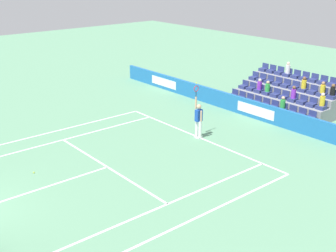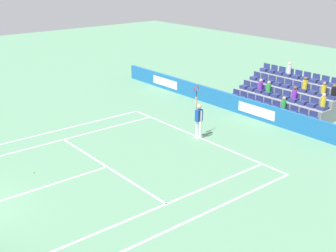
# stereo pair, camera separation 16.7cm
# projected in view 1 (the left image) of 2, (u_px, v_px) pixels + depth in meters

# --- Properties ---
(line_baseline) EXTENTS (10.97, 0.10, 0.01)m
(line_baseline) POSITION_uv_depth(u_px,v_px,m) (199.00, 137.00, 22.60)
(line_baseline) COLOR white
(line_baseline) RESTS_ON ground
(line_service) EXTENTS (8.23, 0.10, 0.01)m
(line_service) POSITION_uv_depth(u_px,v_px,m) (107.00, 167.00, 19.31)
(line_service) COLOR white
(line_service) RESTS_ON ground
(line_centre_service) EXTENTS (0.10, 6.40, 0.01)m
(line_centre_service) POSITION_uv_depth(u_px,v_px,m) (38.00, 189.00, 17.39)
(line_centre_service) COLOR white
(line_centre_service) RESTS_ON ground
(line_singles_sideline_left) EXTENTS (0.10, 11.89, 0.01)m
(line_singles_sideline_left) POSITION_uv_depth(u_px,v_px,m) (55.00, 142.00, 22.00)
(line_singles_sideline_left) COLOR white
(line_singles_sideline_left) RESTS_ON ground
(line_singles_sideline_right) EXTENTS (0.10, 11.89, 0.01)m
(line_singles_sideline_right) POSITION_uv_depth(u_px,v_px,m) (158.00, 208.00, 16.07)
(line_singles_sideline_right) COLOR white
(line_singles_sideline_right) RESTS_ON ground
(line_doubles_sideline_left) EXTENTS (0.10, 11.89, 0.01)m
(line_doubles_sideline_left) POSITION_uv_depth(u_px,v_px,m) (43.00, 134.00, 22.99)
(line_doubles_sideline_left) COLOR white
(line_doubles_sideline_left) RESTS_ON ground
(line_doubles_sideline_right) EXTENTS (0.10, 11.89, 0.01)m
(line_doubles_sideline_right) POSITION_uv_depth(u_px,v_px,m) (183.00, 224.00, 15.08)
(line_doubles_sideline_right) COLOR white
(line_doubles_sideline_right) RESTS_ON ground
(line_centre_mark) EXTENTS (0.10, 0.20, 0.01)m
(line_centre_mark) POSITION_uv_depth(u_px,v_px,m) (197.00, 138.00, 22.54)
(line_centre_mark) COLOR white
(line_centre_mark) RESTS_ON ground
(sponsor_barrier) EXTENTS (24.69, 0.22, 1.01)m
(sponsor_barrier) POSITION_uv_depth(u_px,v_px,m) (257.00, 110.00, 25.14)
(sponsor_barrier) COLOR #1E66AD
(sponsor_barrier) RESTS_ON ground
(tennis_player) EXTENTS (0.53, 0.36, 2.85)m
(tennis_player) POSITION_uv_depth(u_px,v_px,m) (198.00, 119.00, 22.23)
(tennis_player) COLOR white
(tennis_player) RESTS_ON ground
(stadium_stand) EXTENTS (6.20, 3.80, 2.60)m
(stadium_stand) POSITION_uv_depth(u_px,v_px,m) (288.00, 98.00, 26.83)
(stadium_stand) COLOR gray
(stadium_stand) RESTS_ON ground
(loose_tennis_ball) EXTENTS (0.07, 0.07, 0.07)m
(loose_tennis_ball) POSITION_uv_depth(u_px,v_px,m) (34.00, 173.00, 18.73)
(loose_tennis_ball) COLOR #D1E533
(loose_tennis_ball) RESTS_ON ground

